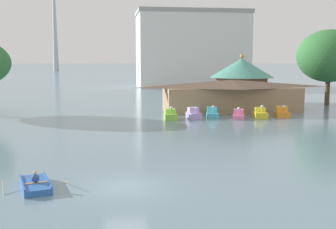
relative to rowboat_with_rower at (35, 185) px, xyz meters
name	(u,v)px	position (x,y,z in m)	size (l,w,h in m)	color
ground_plane	(126,187)	(5.16, -0.45, -0.21)	(2000.00, 2000.00, 0.00)	slate
rowboat_with_rower	(35,185)	(0.00, 0.00, 0.00)	(3.90, 3.77, 1.22)	#2D60AD
pedal_boat_lime	(170,115)	(11.96, 27.31, 0.31)	(1.65, 2.88, 1.76)	#8CCC3F
pedal_boat_lavender	(194,114)	(14.98, 27.57, 0.35)	(1.71, 2.47, 1.61)	#B299D8
pedal_boat_cyan	(212,113)	(17.58, 28.47, 0.31)	(1.83, 2.93, 1.65)	#4CB7CC
pedal_boat_pink	(239,115)	(20.48, 26.29, 0.28)	(2.08, 2.63, 1.62)	pink
pedal_boat_yellow	(260,113)	(23.61, 27.26, 0.31)	(1.99, 3.11, 1.74)	yellow
pedal_boat_orange	(282,113)	(26.66, 27.48, 0.33)	(2.03, 2.56, 1.64)	orange
boathouse	(231,95)	(21.93, 34.38, 2.15)	(20.70, 7.66, 4.54)	#9E7F5B
green_roof_pavilion	(241,78)	(27.08, 45.76, 4.04)	(10.99, 10.99, 8.34)	brown
shoreline_tree_right	(329,56)	(40.12, 40.59, 7.80)	(10.41, 10.41, 12.29)	brown
background_building_block	(192,49)	(27.56, 91.81, 10.15)	(30.24, 16.37, 20.68)	silver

